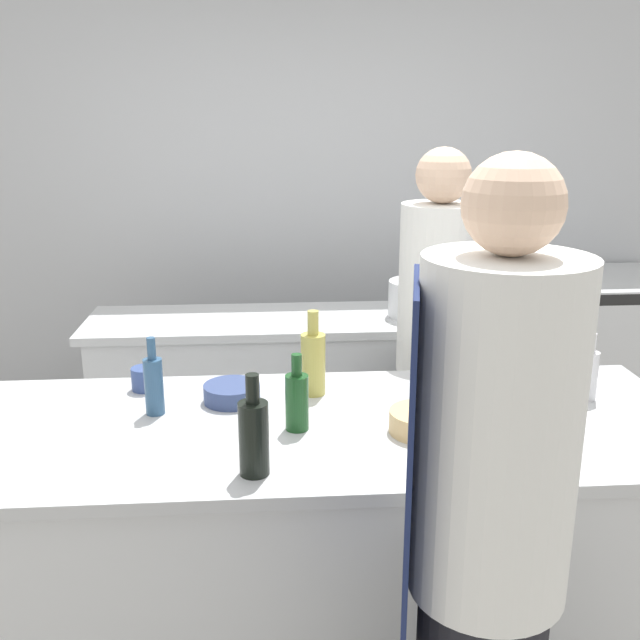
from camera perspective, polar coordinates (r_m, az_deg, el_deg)
wall_back at (r=4.31m, az=-1.76°, el=9.75°), size 8.00×0.06×2.80m
prep_counter at (r=2.59m, az=0.59°, el=-17.34°), size 2.46×0.94×0.91m
pass_counter at (r=3.71m, az=-0.69°, el=-6.46°), size 2.22×0.57×0.91m
oven_range at (r=4.50m, az=20.41°, el=-2.88°), size 0.98×0.75×0.99m
chef_at_prep_near at (r=1.75m, az=13.09°, el=-17.90°), size 0.40×0.38×1.82m
chef_at_stove at (r=3.14m, az=9.26°, el=-2.48°), size 0.35×0.34×1.76m
bottle_olive_oil at (r=2.28m, az=-1.86°, el=-6.40°), size 0.07×0.07×0.25m
bottle_vinegar at (r=2.69m, az=20.71°, el=-4.01°), size 0.06×0.06×0.24m
bottle_wine at (r=2.56m, az=-0.55°, el=-3.33°), size 0.09×0.09×0.31m
bottle_cooking_oil at (r=2.01m, az=-5.33°, el=-9.16°), size 0.09×0.09×0.30m
bottle_sauce at (r=2.32m, az=13.64°, el=-6.87°), size 0.09×0.09×0.22m
bottle_water at (r=2.46m, az=-13.16°, el=-5.00°), size 0.06×0.06×0.27m
bowl_mixing_large at (r=2.31m, az=8.21°, el=-8.04°), size 0.21×0.21×0.07m
bowl_prep_small at (r=2.54m, az=-7.07°, el=-5.81°), size 0.20×0.20×0.06m
cup at (r=2.70m, az=-13.83°, el=-4.57°), size 0.10×0.10×0.08m
stockpot at (r=3.57m, az=7.75°, el=1.69°), size 0.28×0.28×0.18m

